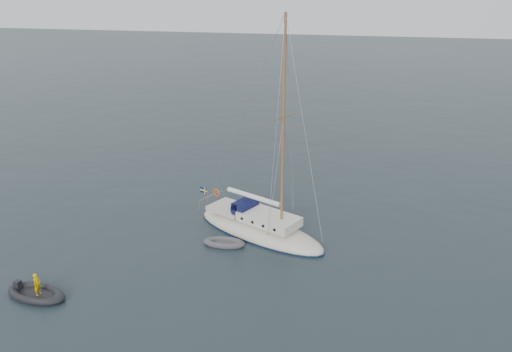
# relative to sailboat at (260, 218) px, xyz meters

# --- Properties ---
(ground) EXTENTS (300.00, 300.00, 0.00)m
(ground) POSITION_rel_sailboat_xyz_m (0.04, -0.08, -1.12)
(ground) COLOR black
(ground) RESTS_ON ground
(sailboat) EXTENTS (10.36, 3.10, 14.76)m
(sailboat) POSITION_rel_sailboat_xyz_m (0.00, 0.00, 0.00)
(sailboat) COLOR beige
(sailboat) RESTS_ON ground
(dinghy) EXTENTS (2.70, 1.22, 0.39)m
(dinghy) POSITION_rel_sailboat_xyz_m (-1.79, -2.14, -0.95)
(dinghy) COLOR #4D4C52
(dinghy) RESTS_ON ground
(rib) EXTENTS (3.54, 1.61, 1.44)m
(rib) POSITION_rel_sailboat_xyz_m (-9.72, -10.00, -0.89)
(rib) COLOR black
(rib) RESTS_ON ground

